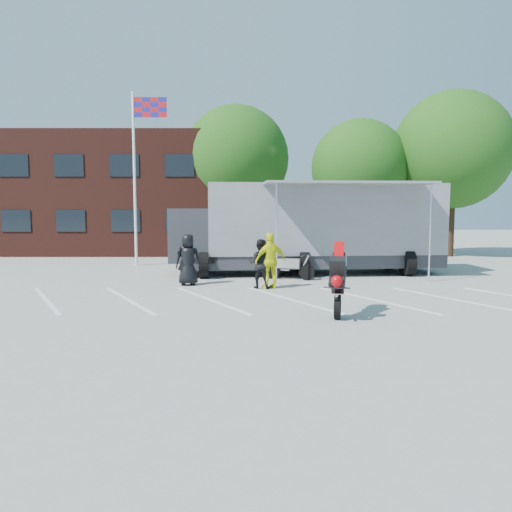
{
  "coord_description": "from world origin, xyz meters",
  "views": [
    {
      "loc": [
        -0.88,
        -13.4,
        2.66
      ],
      "look_at": [
        -0.86,
        0.91,
        1.3
      ],
      "focal_mm": 35.0,
      "sensor_mm": 36.0,
      "label": 1
    }
  ],
  "objects_px": {
    "stunt_bike_rider": "(339,314)",
    "spectator_hivis": "(271,261)",
    "transporter_truck": "(311,273)",
    "tree_mid": "(360,168)",
    "spectator_leather_a": "(188,260)",
    "flagpole": "(140,157)",
    "tree_left": "(236,159)",
    "parked_motorcycle": "(289,279)",
    "spectator_leather_b": "(186,261)",
    "spectator_leather_c": "(260,264)",
    "tree_right": "(452,150)"
  },
  "relations": [
    {
      "from": "spectator_leather_c",
      "to": "tree_mid",
      "type": "bearing_deg",
      "value": -102.55
    },
    {
      "from": "transporter_truck",
      "to": "stunt_bike_rider",
      "type": "xyz_separation_m",
      "value": [
        -0.19,
        -7.96,
        0.0
      ]
    },
    {
      "from": "tree_right",
      "to": "flagpole",
      "type": "bearing_deg",
      "value": -164.52
    },
    {
      "from": "stunt_bike_rider",
      "to": "spectator_leather_a",
      "type": "distance_m",
      "value": 6.58
    },
    {
      "from": "spectator_leather_c",
      "to": "spectator_hivis",
      "type": "bearing_deg",
      "value": 178.8
    },
    {
      "from": "stunt_bike_rider",
      "to": "spectator_leather_b",
      "type": "xyz_separation_m",
      "value": [
        -4.53,
        4.77,
        0.86
      ]
    },
    {
      "from": "spectator_leather_b",
      "to": "stunt_bike_rider",
      "type": "bearing_deg",
      "value": 123.13
    },
    {
      "from": "stunt_bike_rider",
      "to": "spectator_hivis",
      "type": "relative_size",
      "value": 1.07
    },
    {
      "from": "transporter_truck",
      "to": "spectator_leather_b",
      "type": "xyz_separation_m",
      "value": [
        -4.72,
        -3.19,
        0.86
      ]
    },
    {
      "from": "tree_left",
      "to": "tree_mid",
      "type": "height_order",
      "value": "tree_left"
    },
    {
      "from": "flagpole",
      "to": "spectator_hivis",
      "type": "distance_m",
      "value": 9.96
    },
    {
      "from": "tree_right",
      "to": "stunt_bike_rider",
      "type": "relative_size",
      "value": 4.56
    },
    {
      "from": "transporter_truck",
      "to": "stunt_bike_rider",
      "type": "height_order",
      "value": "transporter_truck"
    },
    {
      "from": "spectator_leather_b",
      "to": "transporter_truck",
      "type": "bearing_deg",
      "value": -156.33
    },
    {
      "from": "tree_right",
      "to": "spectator_leather_b",
      "type": "distance_m",
      "value": 17.75
    },
    {
      "from": "tree_right",
      "to": "tree_mid",
      "type": "bearing_deg",
      "value": 174.29
    },
    {
      "from": "flagpole",
      "to": "spectator_leather_c",
      "type": "bearing_deg",
      "value": -51.02
    },
    {
      "from": "spectator_leather_b",
      "to": "tree_left",
      "type": "bearing_deg",
      "value": -106.46
    },
    {
      "from": "tree_left",
      "to": "tree_right",
      "type": "height_order",
      "value": "tree_right"
    },
    {
      "from": "transporter_truck",
      "to": "spectator_leather_c",
      "type": "height_order",
      "value": "transporter_truck"
    },
    {
      "from": "transporter_truck",
      "to": "spectator_leather_b",
      "type": "distance_m",
      "value": 5.76
    },
    {
      "from": "transporter_truck",
      "to": "tree_left",
      "type": "bearing_deg",
      "value": 106.25
    },
    {
      "from": "flagpole",
      "to": "spectator_leather_b",
      "type": "relative_size",
      "value": 4.66
    },
    {
      "from": "tree_mid",
      "to": "spectator_leather_a",
      "type": "relative_size",
      "value": 4.28
    },
    {
      "from": "transporter_truck",
      "to": "spectator_leather_a",
      "type": "distance_m",
      "value": 5.72
    },
    {
      "from": "tree_mid",
      "to": "spectator_leather_c",
      "type": "distance_m",
      "value": 13.77
    },
    {
      "from": "tree_left",
      "to": "spectator_leather_b",
      "type": "distance_m",
      "value": 13.09
    },
    {
      "from": "tree_mid",
      "to": "spectator_leather_b",
      "type": "bearing_deg",
      "value": -126.65
    },
    {
      "from": "stunt_bike_rider",
      "to": "spectator_leather_a",
      "type": "bearing_deg",
      "value": 145.56
    },
    {
      "from": "flagpole",
      "to": "spectator_leather_b",
      "type": "height_order",
      "value": "flagpole"
    },
    {
      "from": "tree_mid",
      "to": "spectator_leather_a",
      "type": "bearing_deg",
      "value": -126.38
    },
    {
      "from": "flagpole",
      "to": "parked_motorcycle",
      "type": "height_order",
      "value": "flagpole"
    },
    {
      "from": "tree_mid",
      "to": "tree_right",
      "type": "distance_m",
      "value": 5.11
    },
    {
      "from": "spectator_hivis",
      "to": "parked_motorcycle",
      "type": "bearing_deg",
      "value": -132.4
    },
    {
      "from": "tree_left",
      "to": "spectator_leather_a",
      "type": "height_order",
      "value": "tree_left"
    },
    {
      "from": "flagpole",
      "to": "parked_motorcycle",
      "type": "xyz_separation_m",
      "value": [
        6.65,
        -4.75,
        -5.05
      ]
    },
    {
      "from": "tree_right",
      "to": "stunt_bike_rider",
      "type": "distance_m",
      "value": 18.68
    },
    {
      "from": "spectator_hivis",
      "to": "tree_left",
      "type": "bearing_deg",
      "value": -105.41
    },
    {
      "from": "parked_motorcycle",
      "to": "spectator_hivis",
      "type": "bearing_deg",
      "value": 176.0
    },
    {
      "from": "tree_mid",
      "to": "spectator_leather_c",
      "type": "bearing_deg",
      "value": -115.82
    },
    {
      "from": "flagpole",
      "to": "tree_left",
      "type": "xyz_separation_m",
      "value": [
        4.24,
        6.0,
        0.51
      ]
    },
    {
      "from": "flagpole",
      "to": "transporter_truck",
      "type": "relative_size",
      "value": 0.7
    },
    {
      "from": "transporter_truck",
      "to": "flagpole",
      "type": "bearing_deg",
      "value": 154.25
    },
    {
      "from": "tree_left",
      "to": "tree_mid",
      "type": "distance_m",
      "value": 7.1
    },
    {
      "from": "spectator_leather_a",
      "to": "spectator_leather_c",
      "type": "bearing_deg",
      "value": 158.28
    },
    {
      "from": "flagpole",
      "to": "tree_mid",
      "type": "distance_m",
      "value": 12.31
    },
    {
      "from": "tree_left",
      "to": "stunt_bike_rider",
      "type": "bearing_deg",
      "value": -79.15
    },
    {
      "from": "parked_motorcycle",
      "to": "flagpole",
      "type": "bearing_deg",
      "value": 70.29
    },
    {
      "from": "tree_mid",
      "to": "spectator_hivis",
      "type": "height_order",
      "value": "tree_mid"
    },
    {
      "from": "spectator_leather_c",
      "to": "spectator_hivis",
      "type": "height_order",
      "value": "spectator_hivis"
    }
  ]
}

